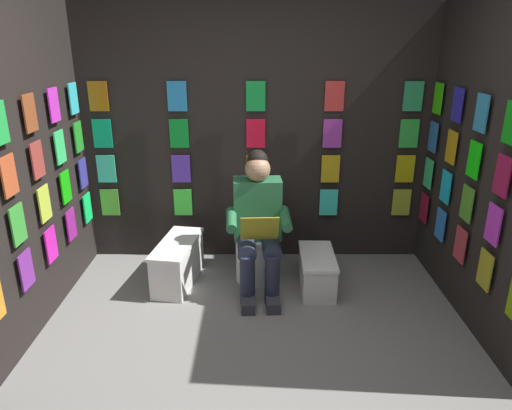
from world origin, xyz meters
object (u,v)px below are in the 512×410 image
(person_reading, at_px, (258,223))
(comic_longbox_far, at_px, (177,262))
(comic_longbox_near, at_px, (317,271))
(toilet, at_px, (256,242))

(person_reading, bearing_deg, comic_longbox_far, -9.89)
(comic_longbox_near, relative_size, comic_longbox_far, 0.79)
(toilet, distance_m, comic_longbox_far, 0.72)
(toilet, bearing_deg, comic_longbox_near, 152.00)
(person_reading, relative_size, comic_longbox_near, 2.01)
(person_reading, bearing_deg, comic_longbox_near, 175.31)
(toilet, height_order, person_reading, person_reading)
(comic_longbox_far, bearing_deg, comic_longbox_near, -175.66)
(comic_longbox_near, height_order, comic_longbox_far, comic_longbox_far)
(toilet, relative_size, comic_longbox_near, 1.30)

